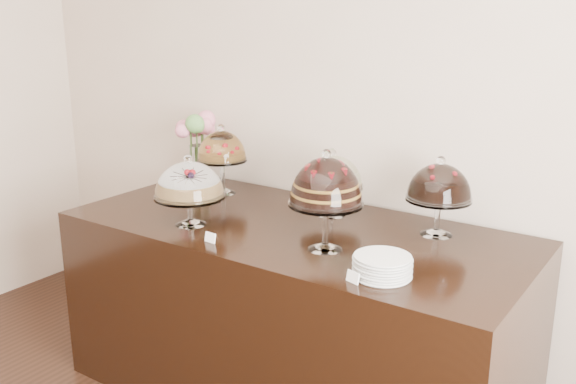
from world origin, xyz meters
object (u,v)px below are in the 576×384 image
Objects in this scene: display_counter at (294,313)px; cake_stand_cheesecake at (332,174)px; cake_stand_sugar_sponge at (189,183)px; flower_vase at (198,137)px; cake_stand_dark_choco at (439,185)px; cake_stand_choco_layer at (326,185)px; cake_stand_fruit_tart at (222,149)px; plate_stack at (382,266)px.

cake_stand_cheesecake reaches higher than display_counter.
cake_stand_cheesecake is at bearing 46.80° from cake_stand_sugar_sponge.
cake_stand_cheesecake is at bearing -5.79° from flower_vase.
cake_stand_cheesecake is at bearing -177.87° from cake_stand_dark_choco.
display_counter is at bearing 147.98° from cake_stand_choco_layer.
plate_stack is (1.26, -0.55, -0.21)m from cake_stand_fruit_tart.
cake_stand_sugar_sponge is at bearing -65.90° from cake_stand_fruit_tart.
cake_stand_dark_choco is (0.55, 0.02, 0.02)m from cake_stand_cheesecake.
cake_stand_choco_layer is at bearing -125.87° from cake_stand_dark_choco.
flower_vase is at bearing 174.21° from cake_stand_cheesecake.
cake_stand_cheesecake is 0.92× the size of cake_stand_dark_choco.
cake_stand_cheesecake is 1.51× the size of plate_stack.
cake_stand_dark_choco is at bearing 27.28° from cake_stand_sugar_sponge.
cake_stand_sugar_sponge is 0.88× the size of cake_stand_fruit_tart.
cake_stand_choco_layer is 1.95× the size of plate_stack.
cake_stand_cheesecake is at bearing 78.03° from display_counter.
cake_stand_choco_layer is 0.49m from cake_stand_cheesecake.
cake_stand_cheesecake is at bearing 117.78° from cake_stand_choco_layer.
cake_stand_dark_choco is 1.25m from cake_stand_fruit_tart.
cake_stand_fruit_tart is 1.39m from plate_stack.
cake_stand_sugar_sponge is 0.56m from cake_stand_fruit_tart.
display_counter is 0.84m from plate_stack.
cake_stand_sugar_sponge reaches higher than plate_stack.
cake_stand_cheesecake is 0.55m from cake_stand_dark_choco.
cake_stand_fruit_tart is (-0.65, 0.25, 0.70)m from display_counter.
display_counter is 5.04× the size of cake_stand_choco_layer.
flower_vase is at bearing 159.49° from cake_stand_fruit_tart.
cake_stand_dark_choco is at bearing 54.13° from cake_stand_choco_layer.
cake_stand_choco_layer is 1.13× the size of cake_stand_fruit_tart.
cake_stand_dark_choco is 0.94× the size of cake_stand_fruit_tart.
display_counter is at bearing 31.12° from cake_stand_sugar_sponge.
cake_stand_dark_choco is (0.60, 0.27, 0.68)m from display_counter.
flower_vase reaches higher than plate_stack.
cake_stand_fruit_tart is 0.91× the size of flower_vase.
cake_stand_dark_choco is 1.51m from flower_vase.
cake_stand_choco_layer is 0.55m from cake_stand_dark_choco.
cake_stand_sugar_sponge is at bearing -51.02° from flower_vase.
flower_vase is (-1.19, 0.52, -0.01)m from cake_stand_choco_layer.
cake_stand_dark_choco reaches higher than cake_stand_cheesecake.
cake_stand_sugar_sponge is (-0.42, -0.25, 0.65)m from display_counter.
cake_stand_fruit_tart is (-0.23, 0.51, 0.04)m from cake_stand_sugar_sponge.
cake_stand_choco_layer reaches higher than cake_stand_fruit_tart.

